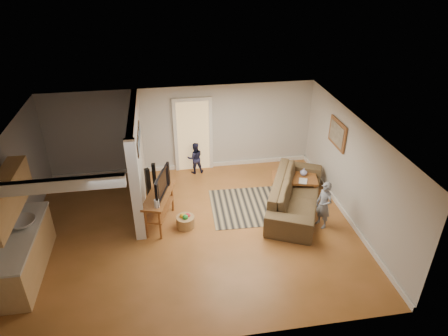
{
  "coord_description": "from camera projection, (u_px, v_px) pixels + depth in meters",
  "views": [
    {
      "loc": [
        -0.48,
        -7.41,
        5.85
      ],
      "look_at": [
        0.86,
        0.89,
        1.1
      ],
      "focal_mm": 32.0,
      "sensor_mm": 36.0,
      "label": 1
    }
  ],
  "objects": [
    {
      "name": "room_shell",
      "position": [
        142.0,
        171.0,
        8.82
      ],
      "size": [
        7.54,
        6.02,
        2.52
      ],
      "color": "beige",
      "rests_on": "ground"
    },
    {
      "name": "tv_console",
      "position": [
        159.0,
        198.0,
        9.18
      ],
      "size": [
        0.83,
        1.37,
        1.11
      ],
      "rotation": [
        0.0,
        0.0,
        -0.29
      ],
      "color": "brown",
      "rests_on": "ground"
    },
    {
      "name": "ground",
      "position": [
        194.0,
        230.0,
        9.31
      ],
      "size": [
        7.5,
        7.5,
        0.0
      ],
      "primitive_type": "plane",
      "color": "brown",
      "rests_on": "ground"
    },
    {
      "name": "sofa",
      "position": [
        294.0,
        208.0,
        10.11
      ],
      "size": [
        2.18,
        3.02,
        0.82
      ],
      "primitive_type": "imported",
      "rotation": [
        0.0,
        0.0,
        1.14
      ],
      "color": "#3F371F",
      "rests_on": "ground"
    },
    {
      "name": "toddler",
      "position": [
        196.0,
        172.0,
        11.68
      ],
      "size": [
        0.48,
        0.39,
        0.94
      ],
      "primitive_type": "imported",
      "rotation": [
        0.0,
        0.0,
        3.22
      ],
      "color": "#1F2040",
      "rests_on": "ground"
    },
    {
      "name": "speaker_left",
      "position": [
        149.0,
        187.0,
        9.94
      ],
      "size": [
        0.14,
        0.14,
        1.07
      ],
      "primitive_type": "cube",
      "rotation": [
        0.0,
        0.0,
        0.43
      ],
      "color": "black",
      "rests_on": "ground"
    },
    {
      "name": "speaker_right",
      "position": [
        155.0,
        180.0,
        10.39
      ],
      "size": [
        0.1,
        0.1,
        0.95
      ],
      "primitive_type": "cube",
      "rotation": [
        0.0,
        0.0,
        -0.07
      ],
      "color": "black",
      "rests_on": "ground"
    },
    {
      "name": "coffee_table",
      "position": [
        295.0,
        180.0,
        10.59
      ],
      "size": [
        1.3,
        0.93,
        0.69
      ],
      "rotation": [
        0.0,
        0.0,
        -0.23
      ],
      "color": "brown",
      "rests_on": "ground"
    },
    {
      "name": "toy_basket",
      "position": [
        185.0,
        221.0,
        9.36
      ],
      "size": [
        0.43,
        0.43,
        0.38
      ],
      "color": "olive",
      "rests_on": "ground"
    },
    {
      "name": "child",
      "position": [
        321.0,
        225.0,
        9.48
      ],
      "size": [
        0.42,
        0.5,
        1.17
      ],
      "primitive_type": "imported",
      "rotation": [
        0.0,
        0.0,
        -1.17
      ],
      "color": "gray",
      "rests_on": "ground"
    },
    {
      "name": "area_rug",
      "position": [
        258.0,
        206.0,
        10.18
      ],
      "size": [
        2.43,
        1.81,
        0.01
      ],
      "primitive_type": "cube",
      "rotation": [
        0.0,
        0.0,
        -0.03
      ],
      "color": "black",
      "rests_on": "ground"
    }
  ]
}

